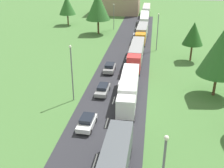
% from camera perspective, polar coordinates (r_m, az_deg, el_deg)
% --- Properties ---
extents(road, '(10.00, 140.00, 0.06)m').
position_cam_1_polar(road, '(37.31, -0.69, -6.76)').
color(road, '#2B2B30').
rests_on(road, ground).
extents(lane_marking_centre, '(0.16, 124.43, 0.01)m').
position_cam_1_polar(lane_marking_centre, '(35.30, -1.32, -8.73)').
color(lane_marking_centre, white).
rests_on(lane_marking_centre, road).
extents(truck_lead, '(2.65, 11.94, 3.51)m').
position_cam_1_polar(truck_lead, '(26.21, 0.31, -17.09)').
color(truck_lead, blue).
rests_on(truck_lead, road).
extents(truck_second, '(2.74, 12.91, 3.48)m').
position_cam_1_polar(truck_second, '(40.58, 3.52, -0.76)').
color(truck_second, white).
rests_on(truck_second, road).
extents(truck_third, '(2.58, 14.61, 3.58)m').
position_cam_1_polar(truck_third, '(55.50, 5.08, 6.45)').
color(truck_third, red).
rests_on(truck_third, road).
extents(truck_fourth, '(2.75, 12.74, 3.59)m').
position_cam_1_polar(truck_fourth, '(71.68, 6.25, 10.63)').
color(truck_fourth, orange).
rests_on(truck_fourth, road).
extents(truck_fifth, '(2.85, 14.02, 3.53)m').
position_cam_1_polar(truck_fifth, '(87.96, 6.75, 13.26)').
color(truck_fifth, white).
rests_on(truck_fifth, road).
extents(truck_sixth, '(2.51, 13.66, 3.54)m').
position_cam_1_polar(truck_sixth, '(105.23, 7.18, 15.13)').
color(truck_sixth, white).
rests_on(truck_sixth, road).
extents(car_second, '(1.96, 4.03, 1.47)m').
position_cam_1_polar(car_second, '(34.82, -5.27, -7.87)').
color(car_second, white).
rests_on(car_second, road).
extents(car_third, '(1.86, 4.33, 1.42)m').
position_cam_1_polar(car_third, '(42.94, -1.96, -1.09)').
color(car_third, gray).
rests_on(car_third, road).
extents(car_fourth, '(1.90, 3.94, 1.58)m').
position_cam_1_polar(car_fourth, '(51.13, -0.52, 3.40)').
color(car_fourth, gray).
rests_on(car_fourth, road).
extents(lamppost_second, '(0.36, 0.36, 8.55)m').
position_cam_1_polar(lamppost_second, '(39.84, -8.37, 2.73)').
color(lamppost_second, slate).
rests_on(lamppost_second, ground).
extents(lamppost_third, '(0.36, 0.36, 8.43)m').
position_cam_1_polar(lamppost_third, '(63.47, 9.48, 10.98)').
color(lamppost_third, slate).
rests_on(lamppost_third, ground).
extents(lamppost_fourth, '(0.36, 0.36, 7.45)m').
position_cam_1_polar(lamppost_fourth, '(82.34, 0.38, 14.11)').
color(lamppost_fourth, slate).
rests_on(lamppost_fourth, ground).
extents(tree_oak, '(4.16, 4.16, 8.04)m').
position_cam_1_polar(tree_oak, '(58.04, 16.62, 10.03)').
color(tree_oak, '#513823').
rests_on(tree_oak, ground).
extents(tree_maple, '(6.68, 6.68, 11.29)m').
position_cam_1_polar(tree_maple, '(77.12, -2.97, 15.91)').
color(tree_maple, '#513823').
rests_on(tree_maple, ground).
extents(tree_pine, '(5.16, 5.16, 8.96)m').
position_cam_1_polar(tree_pine, '(89.24, -9.36, 15.89)').
color(tree_pine, '#513823').
rests_on(tree_pine, ground).
extents(tree_ash, '(6.25, 6.25, 10.41)m').
position_cam_1_polar(tree_ash, '(43.23, 21.66, 6.10)').
color(tree_ash, '#513823').
rests_on(tree_ash, ground).
extents(distant_building, '(15.99, 10.85, 9.15)m').
position_cam_1_polar(distant_building, '(107.50, 1.25, 16.86)').
color(distant_building, '#9E846B').
rests_on(distant_building, ground).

